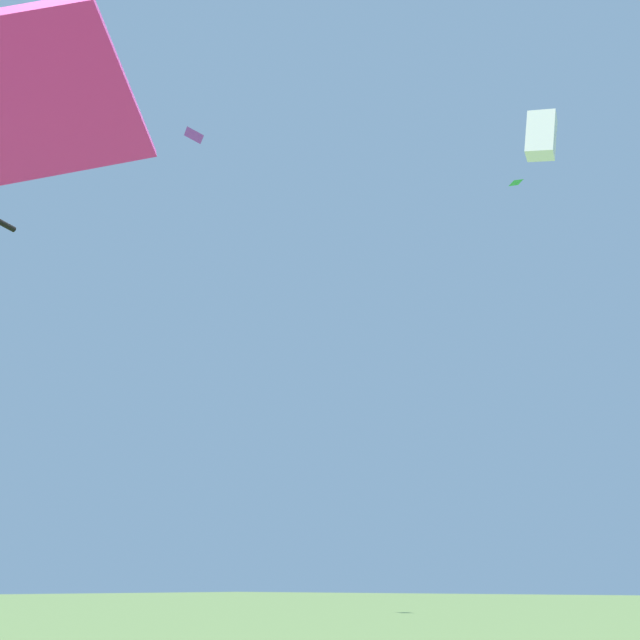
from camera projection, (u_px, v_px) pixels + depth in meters
The scene contains 3 objects.
distant_kite_white_overhead_distant at pixel (541, 136), 21.16m from camera, with size 1.32×1.17×1.59m.
distant_kite_purple_high_left at pixel (195, 135), 19.50m from camera, with size 0.66×0.64×0.29m.
distant_kite_green_low_right at pixel (516, 182), 28.11m from camera, with size 0.55×0.54×0.23m.
Camera 1 is at (2.17, -0.64, 0.79)m, focal length 37.94 mm.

